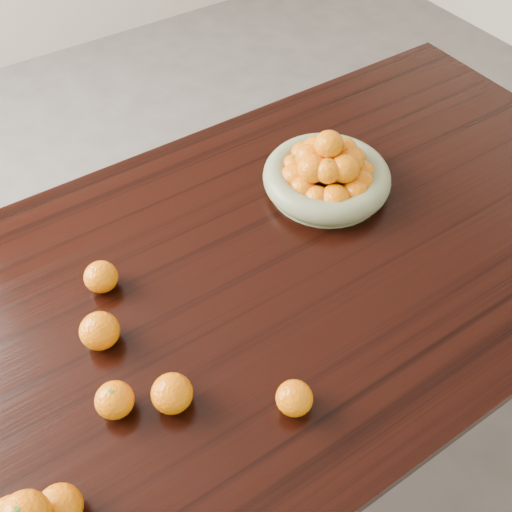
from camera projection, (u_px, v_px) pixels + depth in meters
ground at (257, 421)px, 1.80m from camera, size 5.00×5.00×0.00m
dining_table at (257, 296)px, 1.30m from camera, size 2.00×1.00×0.75m
fruit_bowl at (328, 173)px, 1.37m from camera, size 0.31×0.31×0.16m
loose_orange_0 at (115, 400)px, 1.00m from camera, size 0.07×0.07×0.07m
loose_orange_1 at (172, 393)px, 1.01m from camera, size 0.08×0.08×0.07m
loose_orange_2 at (294, 398)px, 1.00m from camera, size 0.07×0.07×0.06m
loose_orange_3 at (101, 277)px, 1.18m from camera, size 0.07×0.07×0.07m
loose_orange_4 at (100, 331)px, 1.09m from camera, size 0.08×0.08×0.07m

